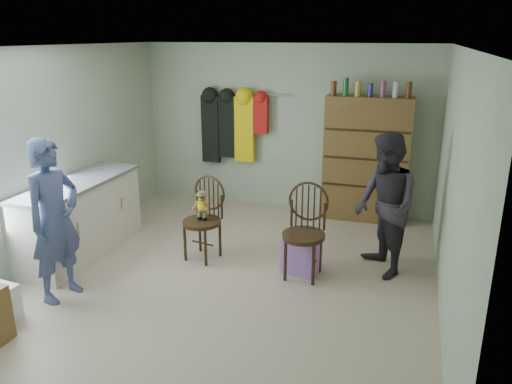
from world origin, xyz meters
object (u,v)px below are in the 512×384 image
(chair_far, at_px, (305,227))
(counter, at_px, (80,218))
(chair_front, at_px, (204,213))
(dresser, at_px, (366,159))

(chair_far, bearing_deg, counter, -172.55)
(chair_front, bearing_deg, dresser, 60.51)
(dresser, bearing_deg, chair_far, -102.40)
(chair_front, relative_size, dresser, 0.49)
(counter, relative_size, dresser, 0.91)
(chair_front, relative_size, chair_far, 0.95)
(counter, relative_size, chair_front, 1.84)
(counter, distance_m, dresser, 3.96)
(chair_far, relative_size, dresser, 0.52)
(counter, relative_size, chair_far, 1.74)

